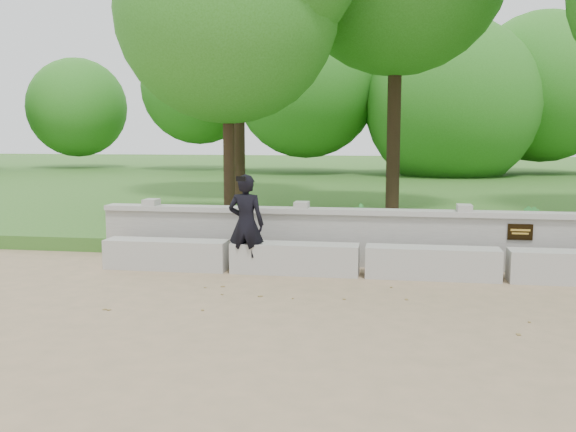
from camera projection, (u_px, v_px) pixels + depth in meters
name	position (u px, v px, depth m)	size (l,w,h in m)	color
ground	(532.00, 319.00, 7.23)	(80.00, 80.00, 0.00)	#9C8060
lawn	(442.00, 193.00, 20.91)	(40.00, 22.00, 0.25)	#29661D
concrete_bench	(504.00, 265.00, 9.06)	(11.90, 0.45, 0.45)	#B0AEA6
parapet_wall	(497.00, 240.00, 9.71)	(12.50, 0.35, 0.90)	#A5A39C
man_main	(246.00, 224.00, 9.49)	(0.56, 0.50, 1.48)	black
shrub_a	(361.00, 221.00, 11.21)	(0.32, 0.22, 0.61)	#2A7B2E
shrub_b	(531.00, 227.00, 10.28)	(0.36, 0.29, 0.65)	#2A7B2E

